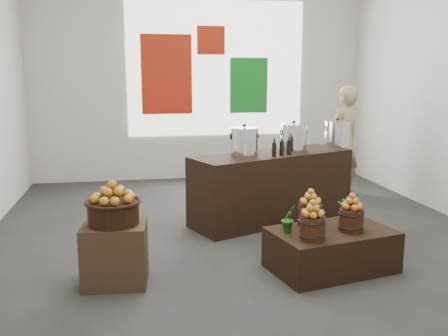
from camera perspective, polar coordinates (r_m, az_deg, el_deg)
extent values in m
plane|color=#323230|center=(6.03, 1.86, -7.84)|extent=(7.00, 7.00, 0.00)
cube|color=beige|center=(9.17, -2.78, 11.26)|extent=(6.00, 0.04, 4.00)
cube|color=white|center=(9.19, -0.88, 11.27)|extent=(3.20, 0.02, 2.40)
cube|color=#A31F0C|center=(9.08, -6.57, 10.57)|extent=(0.90, 0.04, 1.40)
cube|color=#12761F|center=(9.30, 2.84, 9.40)|extent=(0.70, 0.04, 1.00)
cube|color=#A31F0C|center=(9.18, -1.51, 14.39)|extent=(0.50, 0.04, 0.50)
cube|color=#44331F|center=(4.77, -12.33, -9.58)|extent=(0.61, 0.52, 0.58)
cylinder|color=black|center=(4.65, -12.53, -5.04)|extent=(0.46, 0.46, 0.21)
cube|color=black|center=(5.12, 12.15, -9.12)|extent=(1.31, 0.96, 0.41)
cylinder|color=#3C2010|center=(4.71, 10.07, -6.79)|extent=(0.24, 0.24, 0.22)
cylinder|color=#3C2010|center=(5.04, 14.33, -5.79)|extent=(0.24, 0.24, 0.22)
cylinder|color=#3C2010|center=(5.13, 9.81, -5.31)|extent=(0.24, 0.24, 0.22)
imported|color=#1F6715|center=(5.35, 14.15, -4.40)|extent=(0.34, 0.32, 0.29)
imported|color=#1F6715|center=(4.89, 7.41, -5.73)|extent=(0.18, 0.17, 0.27)
cube|color=black|center=(6.60, 5.50, -2.16)|extent=(2.31, 1.49, 0.90)
cylinder|color=silver|center=(6.23, 2.33, 2.90)|extent=(0.34, 0.34, 0.34)
cylinder|color=silver|center=(6.72, 7.95, 3.39)|extent=(0.34, 0.34, 0.34)
cylinder|color=silver|center=(7.26, 12.76, 3.78)|extent=(0.34, 0.34, 0.34)
imported|color=tan|center=(8.10, 13.50, 3.01)|extent=(0.75, 0.65, 1.74)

